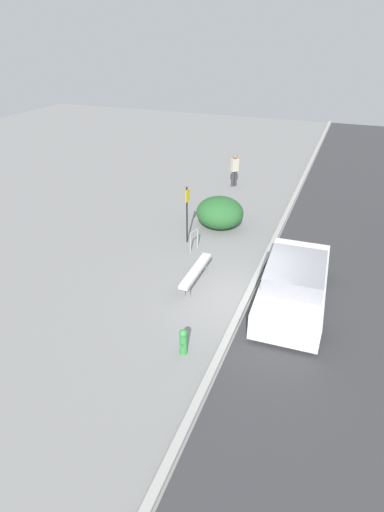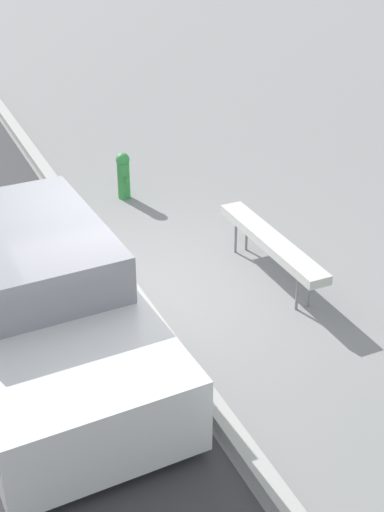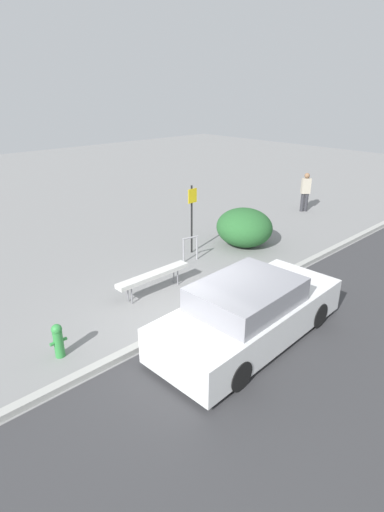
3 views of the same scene
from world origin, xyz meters
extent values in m
plane|color=gray|center=(0.00, 0.00, 0.00)|extent=(60.00, 60.00, 0.00)
cube|color=#A8A8A3|center=(0.00, 0.00, 0.07)|extent=(60.00, 0.20, 0.13)
cylinder|color=gray|center=(-0.40, 1.71, 0.24)|extent=(0.04, 0.04, 0.47)
cylinder|color=gray|center=(1.18, 1.72, 0.24)|extent=(0.04, 0.04, 0.47)
cylinder|color=gray|center=(-0.40, 1.88, 0.24)|extent=(0.04, 0.04, 0.47)
cylinder|color=gray|center=(1.18, 1.89, 0.24)|extent=(0.04, 0.04, 0.47)
cube|color=silver|center=(0.39, 1.80, 0.53)|extent=(2.26, 0.32, 0.12)
cylinder|color=#338C3F|center=(-2.77, 0.92, 0.30)|extent=(0.20, 0.20, 0.60)
sphere|color=#338C3F|center=(-2.77, 0.92, 0.66)|extent=(0.22, 0.22, 0.22)
cylinder|color=#338C3F|center=(-2.91, 0.92, 0.36)|extent=(0.08, 0.07, 0.07)
cylinder|color=#338C3F|center=(-2.63, 0.92, 0.36)|extent=(0.08, 0.07, 0.07)
cylinder|color=black|center=(2.09, -0.41, 0.30)|extent=(0.61, 0.21, 0.60)
cylinder|color=black|center=(-0.86, -0.54, 0.30)|extent=(0.61, 0.21, 0.60)
cube|color=white|center=(0.65, -1.32, 0.51)|extent=(4.84, 2.05, 0.78)
cube|color=gray|center=(0.46, -1.33, 1.15)|extent=(2.36, 1.76, 0.54)
camera|label=1|loc=(-9.99, -2.18, 7.36)|focal=28.00mm
camera|label=2|loc=(7.25, -2.44, 4.81)|focal=50.00mm
camera|label=3|loc=(-5.43, -5.97, 5.17)|focal=28.00mm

